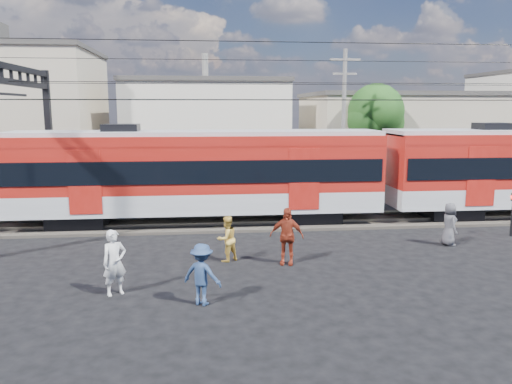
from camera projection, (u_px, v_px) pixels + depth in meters
The scene contains 15 objects.
ground at pixel (280, 285), 14.70m from camera, with size 120.00×120.00×0.00m, color black.
track_bed at pixel (254, 222), 22.53m from camera, with size 70.00×3.40×0.12m, color #2D2823.
rail_near at pixel (255, 223), 21.78m from camera, with size 70.00×0.12×0.12m, color #59544C.
rail_far at pixel (252, 216), 23.25m from camera, with size 70.00×0.12×0.12m, color #59544C.
commuter_train at pixel (202, 171), 21.91m from camera, with size 50.30×3.08×4.17m.
catenary at pixel (48, 108), 20.81m from camera, with size 70.00×9.30×7.52m.
building_midwest at pixel (206, 127), 40.37m from camera, with size 12.24×12.24×7.30m.
building_mideast at pixel (411, 134), 39.13m from camera, with size 16.32×10.20×6.30m.
utility_pole_mid at pixel (343, 119), 29.26m from camera, with size 1.80×0.24×8.50m.
tree_near at pixel (378, 115), 32.59m from camera, with size 3.82×3.64×6.72m.
pedestrian_a at pixel (115, 262), 13.82m from camera, with size 0.67×0.44×1.85m, color silver.
pedestrian_b at pixel (227, 239), 16.87m from camera, with size 0.76×0.59×1.56m, color gold.
pedestrian_c at pixel (202, 274), 13.13m from camera, with size 1.07×0.61×1.66m, color navy.
pedestrian_d at pixel (287, 236), 16.52m from camera, with size 1.13×0.47×1.92m, color maroon.
pedestrian_e at pixel (449, 224), 18.83m from camera, with size 0.80×0.52×1.63m, color #444348.
Camera 1 is at (-2.15, -13.89, 5.16)m, focal length 35.00 mm.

